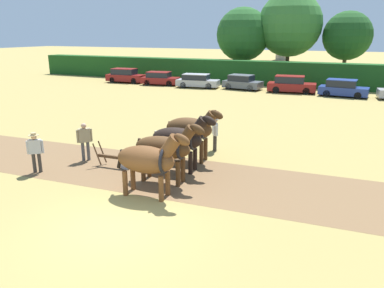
{
  "coord_description": "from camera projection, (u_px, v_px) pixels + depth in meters",
  "views": [
    {
      "loc": [
        6.13,
        -8.11,
        5.51
      ],
      "look_at": [
        0.04,
        5.38,
        1.1
      ],
      "focal_mm": 35.0,
      "sensor_mm": 36.0,
      "label": 1
    }
  ],
  "objects": [
    {
      "name": "farmer_beside_team",
      "position": [
        215.0,
        131.0,
        17.93
      ],
      "size": [
        0.42,
        0.57,
        1.67
      ],
      "rotation": [
        0.0,
        0.0,
        0.54
      ],
      "color": "#38332D",
      "rests_on": "ground"
    },
    {
      "name": "parked_car_center_right",
      "position": [
        291.0,
        85.0,
        35.73
      ],
      "size": [
        4.63,
        2.26,
        1.6
      ],
      "rotation": [
        0.0,
        0.0,
        0.11
      ],
      "color": "maroon",
      "rests_on": "ground"
    },
    {
      "name": "tree_left",
      "position": [
        290.0,
        24.0,
        44.44
      ],
      "size": [
        7.56,
        7.56,
        10.27
      ],
      "color": "#423323",
      "rests_on": "ground"
    },
    {
      "name": "farmer_at_plow",
      "position": [
        85.0,
        139.0,
        16.53
      ],
      "size": [
        0.49,
        0.53,
        1.72
      ],
      "rotation": [
        0.0,
        0.0,
        -0.73
      ],
      "color": "#4C4C4C",
      "rests_on": "ground"
    },
    {
      "name": "parked_car_center_left",
      "position": [
        197.0,
        81.0,
        39.0
      ],
      "size": [
        4.57,
        2.29,
        1.41
      ],
      "rotation": [
        0.0,
        0.0,
        0.12
      ],
      "color": "#A8A8B2",
      "rests_on": "ground"
    },
    {
      "name": "tree_center_left",
      "position": [
        347.0,
        36.0,
        42.87
      ],
      "size": [
        5.52,
        5.52,
        7.95
      ],
      "color": "brown",
      "rests_on": "ground"
    },
    {
      "name": "parked_car_far_left",
      "position": [
        126.0,
        76.0,
        43.0
      ],
      "size": [
        4.6,
        2.04,
        1.6
      ],
      "rotation": [
        0.0,
        0.0,
        0.08
      ],
      "color": "maroon",
      "rests_on": "ground"
    },
    {
      "name": "ground_plane",
      "position": [
        116.0,
        227.0,
        11.07
      ],
      "size": [
        240.0,
        240.0,
        0.0
      ],
      "primitive_type": "plane",
      "color": "#998447"
    },
    {
      "name": "draft_horse_trail_right",
      "position": [
        191.0,
        129.0,
        16.48
      ],
      "size": [
        2.78,
        1.15,
        2.45
      ],
      "rotation": [
        0.0,
        0.0,
        0.06
      ],
      "color": "#513319",
      "rests_on": "ground"
    },
    {
      "name": "hedgerow",
      "position": [
        299.0,
        75.0,
        39.44
      ],
      "size": [
        67.46,
        1.98,
        2.57
      ],
      "primitive_type": "cube",
      "color": "#194719",
      "rests_on": "ground"
    },
    {
      "name": "plowed_furrow_strip",
      "position": [
        81.0,
        162.0,
        16.56
      ],
      "size": [
        29.18,
        6.17,
        0.01
      ],
      "primitive_type": "cube",
      "rotation": [
        0.0,
        0.0,
        0.06
      ],
      "color": "brown",
      "rests_on": "ground"
    },
    {
      "name": "draft_horse_trail_left",
      "position": [
        180.0,
        139.0,
        15.27
      ],
      "size": [
        2.9,
        1.1,
        2.49
      ],
      "rotation": [
        0.0,
        0.0,
        0.06
      ],
      "color": "black",
      "rests_on": "ground"
    },
    {
      "name": "tree_far_left",
      "position": [
        243.0,
        35.0,
        45.7
      ],
      "size": [
        6.45,
        6.45,
        8.55
      ],
      "color": "brown",
      "rests_on": "ground"
    },
    {
      "name": "plow",
      "position": [
        115.0,
        160.0,
        15.85
      ],
      "size": [
        1.66,
        0.48,
        1.13
      ],
      "rotation": [
        0.0,
        0.0,
        0.06
      ],
      "color": "#4C331E",
      "rests_on": "ground"
    },
    {
      "name": "draft_horse_lead_right",
      "position": [
        166.0,
        148.0,
        14.03
      ],
      "size": [
        2.95,
        1.03,
        2.46
      ],
      "rotation": [
        0.0,
        0.0,
        0.06
      ],
      "color": "#513319",
      "rests_on": "ground"
    },
    {
      "name": "farmer_onlooker_left",
      "position": [
        35.0,
        150.0,
        15.11
      ],
      "size": [
        0.54,
        0.45,
        1.68
      ],
      "rotation": [
        0.0,
        0.0,
        -0.93
      ],
      "color": "#38332D",
      "rests_on": "ground"
    },
    {
      "name": "draft_horse_lead_left",
      "position": [
        149.0,
        159.0,
        12.81
      ],
      "size": [
        2.87,
        1.13,
        2.45
      ],
      "rotation": [
        0.0,
        0.0,
        0.06
      ],
      "color": "brown",
      "rests_on": "ground"
    },
    {
      "name": "parked_car_center",
      "position": [
        242.0,
        82.0,
        37.81
      ],
      "size": [
        4.01,
        2.29,
        1.46
      ],
      "rotation": [
        0.0,
        0.0,
        -0.12
      ],
      "color": "#565B66",
      "rests_on": "ground"
    },
    {
      "name": "church_spire",
      "position": [
        285.0,
        9.0,
        77.3
      ],
      "size": [
        3.0,
        3.0,
        19.45
      ],
      "color": "gray",
      "rests_on": "ground"
    },
    {
      "name": "parked_car_right",
      "position": [
        343.0,
        88.0,
        33.53
      ],
      "size": [
        4.27,
        2.1,
        1.52
      ],
      "rotation": [
        0.0,
        0.0,
        -0.07
      ],
      "color": "navy",
      "rests_on": "ground"
    },
    {
      "name": "parked_car_left",
      "position": [
        160.0,
        79.0,
        41.02
      ],
      "size": [
        4.3,
        2.42,
        1.44
      ],
      "rotation": [
        0.0,
        0.0,
        0.16
      ],
      "color": "maroon",
      "rests_on": "ground"
    }
  ]
}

